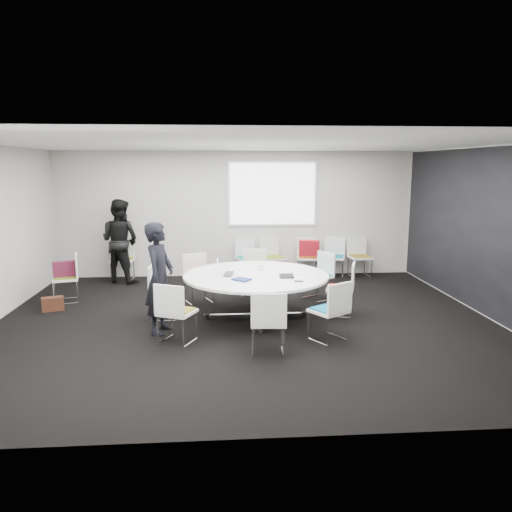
{
  "coord_description": "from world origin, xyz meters",
  "views": [
    {
      "loc": [
        -0.41,
        -7.7,
        2.48
      ],
      "look_at": [
        0.2,
        0.4,
        1.0
      ],
      "focal_mm": 35.0,
      "sensor_mm": 36.0,
      "label": 1
    }
  ],
  "objects": [
    {
      "name": "room_shell",
      "position": [
        0.09,
        0.0,
        1.4
      ],
      "size": [
        8.08,
        7.08,
        2.88
      ],
      "color": "black",
      "rests_on": "ground"
    },
    {
      "name": "conference_table",
      "position": [
        0.18,
        0.2,
        0.55
      ],
      "size": [
        2.35,
        2.35,
        0.73
      ],
      "color": "silver",
      "rests_on": "ground"
    },
    {
      "name": "projection_screen",
      "position": [
        0.8,
        3.46,
        1.85
      ],
      "size": [
        1.9,
        0.03,
        1.35
      ],
      "primitive_type": "cube",
      "color": "white",
      "rests_on": "room_shell"
    },
    {
      "name": "chair_ring_a",
      "position": [
        1.62,
        0.27,
        0.28
      ],
      "size": [
        0.57,
        0.58,
        0.88
      ],
      "rotation": [
        0.0,
        0.0,
        1.25
      ],
      "color": "silver",
      "rests_on": "ground"
    },
    {
      "name": "chair_ring_b",
      "position": [
        1.43,
        1.27,
        0.28
      ],
      "size": [
        0.62,
        0.62,
        0.88
      ],
      "rotation": [
        0.0,
        0.0,
        2.1
      ],
      "color": "silver",
      "rests_on": "ground"
    },
    {
      "name": "chair_ring_c",
      "position": [
        0.24,
        1.65,
        0.28
      ],
      "size": [
        0.55,
        0.54,
        0.88
      ],
      "rotation": [
        0.0,
        0.0,
        2.93
      ],
      "color": "silver",
      "rests_on": "ground"
    },
    {
      "name": "chair_ring_d",
      "position": [
        -0.79,
        1.21,
        0.28
      ],
      "size": [
        0.6,
        0.59,
        0.88
      ],
      "rotation": [
        0.0,
        0.0,
        3.53
      ],
      "color": "silver",
      "rests_on": "ground"
    },
    {
      "name": "chair_ring_e",
      "position": [
        -1.32,
        0.3,
        0.28
      ],
      "size": [
        0.47,
        0.48,
        0.88
      ],
      "rotation": [
        0.0,
        0.0,
        4.66
      ],
      "color": "silver",
      "rests_on": "ground"
    },
    {
      "name": "chair_ring_f",
      "position": [
        -1.02,
        -0.89,
        0.28
      ],
      "size": [
        0.61,
        0.6,
        0.88
      ],
      "rotation": [
        0.0,
        0.0,
        5.85
      ],
      "color": "silver",
      "rests_on": "ground"
    },
    {
      "name": "chair_ring_g",
      "position": [
        0.22,
        -1.42,
        0.28
      ],
      "size": [
        0.49,
        0.48,
        0.88
      ],
      "rotation": [
        0.0,
        0.0,
        6.22
      ],
      "color": "silver",
      "rests_on": "ground"
    },
    {
      "name": "chair_ring_h",
      "position": [
        1.14,
        -0.97,
        0.28
      ],
      "size": [
        0.63,
        0.63,
        0.88
      ],
      "rotation": [
        0.0,
        0.0,
        6.85
      ],
      "color": "silver",
      "rests_on": "ground"
    },
    {
      "name": "chair_back_a",
      "position": [
        0.23,
        3.16,
        0.28
      ],
      "size": [
        0.57,
        0.57,
        0.88
      ],
      "rotation": [
        0.0,
        0.0,
        3.45
      ],
      "color": "silver",
      "rests_on": "ground"
    },
    {
      "name": "chair_back_b",
      "position": [
        0.8,
        3.16,
        0.28
      ],
      "size": [
        0.59,
        0.58,
        0.88
      ],
      "rotation": [
        0.0,
        0.0,
        3.5
      ],
      "color": "silver",
      "rests_on": "ground"
    },
    {
      "name": "chair_back_c",
      "position": [
        1.56,
        3.17,
        0.28
      ],
      "size": [
        0.52,
        0.51,
        0.88
      ],
      "rotation": [
        0.0,
        0.0,
        3.0
      ],
      "color": "silver",
      "rests_on": "ground"
    },
    {
      "name": "chair_back_d",
      "position": [
        2.17,
        3.17,
        0.28
      ],
      "size": [
        0.57,
        0.56,
        0.88
      ],
      "rotation": [
        0.0,
        0.0,
        2.85
      ],
      "color": "silver",
      "rests_on": "ground"
    },
    {
      "name": "chair_back_e",
      "position": [
        2.75,
        3.13,
        0.28
      ],
      "size": [
        0.51,
        0.5,
        0.88
      ],
      "rotation": [
        0.0,
        0.0,
        3.26
      ],
      "color": "silver",
      "rests_on": "ground"
    },
    {
      "name": "chair_spare_left",
      "position": [
        -3.21,
        1.43,
        0.28
      ],
      "size": [
        0.56,
        0.57,
        0.88
      ],
      "rotation": [
        0.0,
        0.0,
        1.85
      ],
      "color": "silver",
      "rests_on": "ground"
    },
    {
      "name": "chair_person_back",
      "position": [
        -2.52,
        3.17,
        0.28
      ],
      "size": [
        0.49,
        0.48,
        0.88
      ],
      "rotation": [
        0.0,
        0.0,
        3.08
      ],
      "color": "silver",
      "rests_on": "ground"
    },
    {
      "name": "person_main",
      "position": [
        -1.29,
        -0.41,
        0.83
      ],
      "size": [
        0.54,
        0.69,
        1.67
      ],
      "primitive_type": "imported",
      "rotation": [
        0.0,
        0.0,
        1.32
      ],
      "color": "black",
      "rests_on": "ground"
    },
    {
      "name": "person_back",
      "position": [
        -2.52,
        3.0,
        0.89
      ],
      "size": [
        1.07,
        0.98,
        1.78
      ],
      "primitive_type": "imported",
      "rotation": [
        0.0,
        0.0,
        2.71
      ],
      "color": "black",
      "rests_on": "ground"
    },
    {
      "name": "laptop",
      "position": [
        -0.21,
        0.21,
        0.74
      ],
      "size": [
        0.28,
        0.38,
        0.03
      ],
      "primitive_type": "imported",
      "rotation": [
        0.0,
        0.0,
        1.41
      ],
      "color": "#333338",
      "rests_on": "conference_table"
    },
    {
      "name": "laptop_lid",
      "position": [
        -0.44,
        0.23,
        0.86
      ],
      "size": [
        0.02,
        0.3,
        0.22
      ],
      "primitive_type": "cube",
      "rotation": [
        0.0,
        0.0,
        1.58
      ],
      "color": "silver",
      "rests_on": "conference_table"
    },
    {
      "name": "notebook_black",
      "position": [
        0.66,
        0.01,
        0.74
      ],
      "size": [
        0.24,
        0.31,
        0.02
      ],
      "primitive_type": "cube",
      "rotation": [
        0.0,
        0.0,
        -0.06
      ],
      "color": "black",
      "rests_on": "conference_table"
    },
    {
      "name": "tablet_folio",
      "position": [
        -0.07,
        -0.2,
        0.74
      ],
      "size": [
        0.33,
        0.32,
        0.03
      ],
      "primitive_type": "cube",
      "rotation": [
        0.0,
        0.0,
        -0.74
      ],
      "color": "navy",
      "rests_on": "conference_table"
    },
    {
      "name": "papers_right",
      "position": [
        0.83,
        0.43,
        0.73
      ],
      "size": [
        0.37,
        0.34,
        0.0
      ],
      "primitive_type": "cube",
      "rotation": [
        0.0,
        0.0,
        0.6
      ],
      "color": "white",
      "rests_on": "conference_table"
    },
    {
      "name": "papers_front",
      "position": [
        0.82,
        0.22,
        0.73
      ],
      "size": [
        0.34,
        0.27,
        0.0
      ],
      "primitive_type": "cube",
      "rotation": [
        0.0,
        0.0,
        0.23
      ],
      "color": "silver",
      "rests_on": "conference_table"
    },
    {
      "name": "cup",
      "position": [
        0.29,
        0.53,
        0.78
      ],
      "size": [
        0.08,
        0.08,
        0.09
      ],
      "primitive_type": "cylinder",
      "color": "white",
      "rests_on": "conference_table"
    },
    {
      "name": "phone",
      "position": [
        0.8,
        -0.33,
        0.73
      ],
      "size": [
        0.15,
        0.09,
        0.01
      ],
      "primitive_type": "cube",
      "rotation": [
        0.0,
        0.0,
        -0.11
      ],
      "color": "black",
      "rests_on": "conference_table"
    },
    {
      "name": "maroon_bag",
      "position": [
        -3.23,
        1.43,
        0.62
      ],
      "size": [
        0.42,
        0.27,
        0.28
      ],
      "primitive_type": "cube",
      "rotation": [
        0.0,
        0.0,
        0.35
      ],
      "color": "#58172F",
      "rests_on": "chair_spare_left"
    },
    {
      "name": "brown_bag",
      "position": [
        -3.29,
        0.87,
        0.12
      ],
      "size": [
        0.39,
        0.27,
        0.24
      ],
      "primitive_type": "cube",
      "rotation": [
        0.0,
        0.0,
        0.35
      ],
      "color": "#401F14",
      "rests_on": "ground"
    },
    {
      "name": "red_jacket",
      "position": [
        1.56,
        2.94,
        0.7
      ],
      "size": [
        0.47,
        0.27,
        0.36
      ],
      "primitive_type": "cube",
      "rotation": [
        0.17,
        0.0,
        -0.28
      ],
      "color": "#A2141E",
      "rests_on": "chair_back_c"
    }
  ]
}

